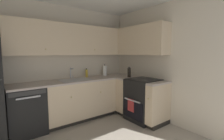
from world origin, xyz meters
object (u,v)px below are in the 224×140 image
object	(u,v)px
oven_range	(144,99)
paper_towel_roll	(105,71)
dishwasher	(26,110)
oil_bottle	(129,72)
soap_bottle	(87,73)

from	to	relation	value
oven_range	paper_towel_roll	xyz separation A→B (m)	(-0.31, 1.03, 0.56)
oven_range	paper_towel_roll	bearing A→B (deg)	106.86
oven_range	paper_towel_roll	size ratio (longest dim) A/B	3.41
dishwasher	oven_range	size ratio (longest dim) A/B	0.82
oven_range	oil_bottle	bearing A→B (deg)	92.37
oven_range	dishwasher	bearing A→B (deg)	157.92
soap_bottle	paper_towel_roll	size ratio (longest dim) A/B	0.69
soap_bottle	paper_towel_roll	world-z (taller)	paper_towel_roll
dishwasher	soap_bottle	world-z (taller)	soap_bottle
dishwasher	paper_towel_roll	size ratio (longest dim) A/B	2.80
dishwasher	paper_towel_roll	distance (m)	1.93
dishwasher	oil_bottle	size ratio (longest dim) A/B	3.54
paper_towel_roll	dishwasher	bearing A→B (deg)	-174.99
paper_towel_roll	oven_range	bearing A→B (deg)	-73.14
paper_towel_roll	oil_bottle	distance (m)	0.65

